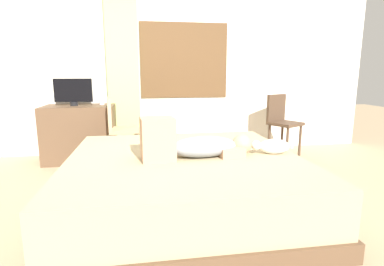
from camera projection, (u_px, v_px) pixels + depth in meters
ground_plane at (175, 217)px, 2.50m from camera, size 16.00×16.00×0.00m
back_wall_with_window at (159, 53)px, 4.40m from camera, size 6.40×0.14×2.90m
bed at (184, 183)px, 2.62m from camera, size 1.96×1.94×0.48m
person_lying at (192, 144)px, 2.49m from camera, size 0.94×0.34×0.34m
cat at (272, 146)px, 2.60m from camera, size 0.36×0.15×0.21m
desk at (80, 133)px, 4.05m from camera, size 0.90×0.56×0.74m
tv_monitor at (73, 92)px, 3.94m from camera, size 0.48×0.10×0.35m
cup at (102, 102)px, 4.10m from camera, size 0.06×0.06×0.08m
chair_by_desk at (118, 126)px, 3.78m from camera, size 0.43×0.43×0.86m
chair_spare at (281, 120)px, 4.33m from camera, size 0.52×0.52×0.86m
curtain_left at (123, 65)px, 4.24m from camera, size 0.44×0.06×2.54m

